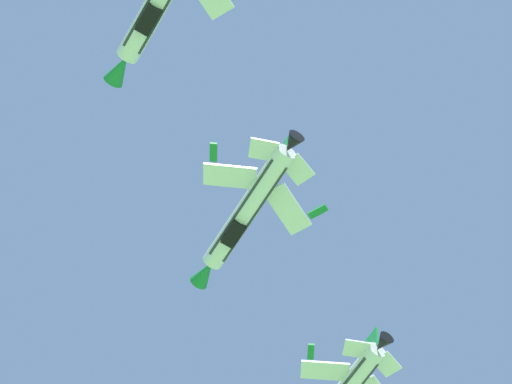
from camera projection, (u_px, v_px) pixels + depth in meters
fighter_jet_left_wing at (247, 211)px, 98.67m from camera, size 10.39×15.88×4.39m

